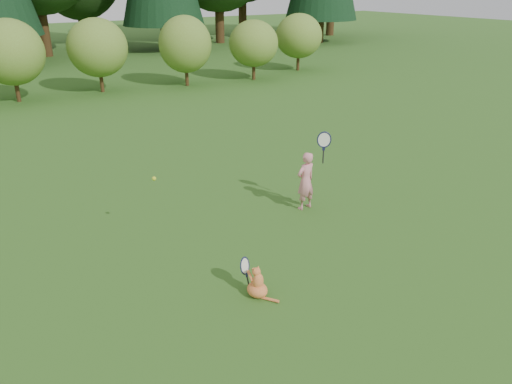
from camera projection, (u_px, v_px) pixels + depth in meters
ground at (273, 253)px, 7.74m from camera, size 100.00×100.00×0.00m
shrub_row at (61, 59)px, 17.27m from camera, size 28.00×3.00×2.80m
child at (306, 180)px, 9.05m from camera, size 0.60×0.37×1.63m
cat at (257, 281)px, 6.62m from camera, size 0.34×0.61×0.60m
tennis_ball at (154, 179)px, 7.71m from camera, size 0.07×0.07×0.07m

